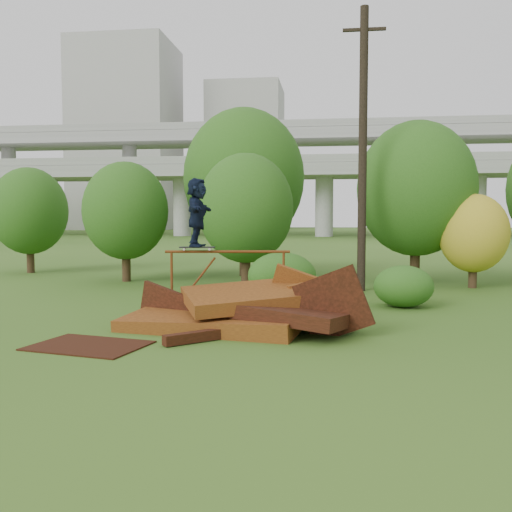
# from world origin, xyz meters

# --- Properties ---
(ground) EXTENTS (240.00, 240.00, 0.00)m
(ground) POSITION_xyz_m (0.00, 0.00, 0.00)
(ground) COLOR #2D5116
(ground) RESTS_ON ground
(scrap_pile) EXTENTS (5.64, 3.81, 1.82)m
(scrap_pile) POSITION_xyz_m (-1.07, 1.61, 0.37)
(scrap_pile) COLOR #4C230D
(scrap_pile) RESTS_ON ground
(grind_rail) EXTENTS (2.98, 0.47, 1.69)m
(grind_rail) POSITION_xyz_m (-1.56, 2.55, 1.25)
(grind_rail) COLOR #65320F
(grind_rail) RESTS_ON ground
(skateboard) EXTENTS (0.87, 0.34, 0.09)m
(skateboard) POSITION_xyz_m (-2.28, 2.45, 1.76)
(skateboard) COLOR black
(skateboard) RESTS_ON grind_rail
(skater) EXTENTS (0.57, 1.55, 1.64)m
(skater) POSITION_xyz_m (-2.28, 2.45, 2.60)
(skater) COLOR black
(skater) RESTS_ON skateboard
(flat_plate) EXTENTS (2.39, 1.93, 0.03)m
(flat_plate) POSITION_xyz_m (-3.72, -0.55, 0.01)
(flat_plate) COLOR black
(flat_plate) RESTS_ON ground
(tree_0) EXTENTS (3.25, 3.25, 4.59)m
(tree_0) POSITION_xyz_m (-6.92, 10.12, 2.71)
(tree_0) COLOR black
(tree_0) RESTS_ON ground
(tree_1) EXTENTS (5.03, 5.03, 6.99)m
(tree_1) POSITION_xyz_m (-2.73, 12.76, 4.10)
(tree_1) COLOR black
(tree_1) RESTS_ON ground
(tree_2) EXTENTS (3.34, 3.34, 4.71)m
(tree_2) POSITION_xyz_m (-2.08, 8.91, 2.78)
(tree_2) COLOR black
(tree_2) RESTS_ON ground
(tree_3) EXTENTS (4.34, 4.34, 6.02)m
(tree_3) POSITION_xyz_m (4.00, 10.85, 3.52)
(tree_3) COLOR black
(tree_3) RESTS_ON ground
(tree_4) EXTENTS (2.38, 2.38, 3.29)m
(tree_4) POSITION_xyz_m (5.82, 9.79, 1.91)
(tree_4) COLOR black
(tree_4) RESTS_ON ground
(tree_6) EXTENTS (3.34, 3.34, 4.66)m
(tree_6) POSITION_xyz_m (-12.34, 12.80, 2.73)
(tree_6) COLOR black
(tree_6) RESTS_ON ground
(shrub_left) EXTENTS (2.07, 1.91, 1.43)m
(shrub_left) POSITION_xyz_m (-0.56, 6.13, 0.72)
(shrub_left) COLOR #1D4612
(shrub_left) RESTS_ON ground
(shrub_right) EXTENTS (1.64, 1.50, 1.16)m
(shrub_right) POSITION_xyz_m (2.89, 5.11, 0.58)
(shrub_right) COLOR #1D4612
(shrub_right) RESTS_ON ground
(utility_pole) EXTENTS (1.40, 0.28, 9.35)m
(utility_pole) POSITION_xyz_m (1.91, 8.51, 4.75)
(utility_pole) COLOR black
(utility_pole) RESTS_ON ground
(freeway_overpass) EXTENTS (160.00, 15.00, 13.70)m
(freeway_overpass) POSITION_xyz_m (0.00, 62.92, 10.32)
(freeway_overpass) COLOR gray
(freeway_overpass) RESTS_ON ground
(building_left) EXTENTS (18.00, 16.00, 35.00)m
(building_left) POSITION_xyz_m (-38.00, 95.00, 17.50)
(building_left) COLOR #9E9E99
(building_left) RESTS_ON ground
(building_right) EXTENTS (14.00, 14.00, 28.00)m
(building_right) POSITION_xyz_m (-16.00, 102.00, 14.00)
(building_right) COLOR #9E9E99
(building_right) RESTS_ON ground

